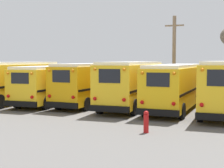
{
  "coord_description": "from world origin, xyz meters",
  "views": [
    {
      "loc": [
        9.46,
        -22.7,
        3.36
      ],
      "look_at": [
        0.0,
        0.51,
        1.63
      ],
      "focal_mm": 55.0,
      "sensor_mm": 36.0,
      "label": 1
    }
  ],
  "objects_px": {
    "school_bus_2": "(96,82)",
    "school_bus_3": "(133,82)",
    "school_bus_0": "(16,80)",
    "school_bus_4": "(177,85)",
    "utility_pole": "(174,55)",
    "school_bus_1": "(57,83)",
    "fire_hydrant": "(146,122)"
  },
  "relations": [
    {
      "from": "school_bus_2",
      "to": "school_bus_3",
      "type": "height_order",
      "value": "school_bus_3"
    },
    {
      "from": "school_bus_3",
      "to": "school_bus_0",
      "type": "bearing_deg",
      "value": -173.59
    },
    {
      "from": "school_bus_0",
      "to": "school_bus_4",
      "type": "bearing_deg",
      "value": 4.73
    },
    {
      "from": "school_bus_0",
      "to": "school_bus_4",
      "type": "xyz_separation_m",
      "value": [
        12.62,
        1.04,
        -0.09
      ]
    },
    {
      "from": "school_bus_4",
      "to": "utility_pole",
      "type": "bearing_deg",
      "value": 103.16
    },
    {
      "from": "school_bus_1",
      "to": "school_bus_2",
      "type": "relative_size",
      "value": 1.04
    },
    {
      "from": "fire_hydrant",
      "to": "school_bus_2",
      "type": "bearing_deg",
      "value": 127.4
    },
    {
      "from": "fire_hydrant",
      "to": "utility_pole",
      "type": "bearing_deg",
      "value": 97.87
    },
    {
      "from": "utility_pole",
      "to": "fire_hydrant",
      "type": "height_order",
      "value": "utility_pole"
    },
    {
      "from": "school_bus_1",
      "to": "utility_pole",
      "type": "bearing_deg",
      "value": 51.09
    },
    {
      "from": "school_bus_0",
      "to": "school_bus_2",
      "type": "distance_m",
      "value": 6.47
    },
    {
      "from": "school_bus_0",
      "to": "fire_hydrant",
      "type": "bearing_deg",
      "value": -28.99
    },
    {
      "from": "school_bus_0",
      "to": "school_bus_2",
      "type": "bearing_deg",
      "value": 13.0
    },
    {
      "from": "school_bus_3",
      "to": "fire_hydrant",
      "type": "distance_m",
      "value": 8.97
    },
    {
      "from": "school_bus_1",
      "to": "school_bus_2",
      "type": "height_order",
      "value": "school_bus_2"
    },
    {
      "from": "utility_pole",
      "to": "school_bus_0",
      "type": "bearing_deg",
      "value": -135.87
    },
    {
      "from": "school_bus_2",
      "to": "school_bus_3",
      "type": "relative_size",
      "value": 0.95
    },
    {
      "from": "school_bus_3",
      "to": "utility_pole",
      "type": "height_order",
      "value": "utility_pole"
    },
    {
      "from": "school_bus_2",
      "to": "school_bus_3",
      "type": "xyz_separation_m",
      "value": [
        3.16,
        -0.39,
        0.08
      ]
    },
    {
      "from": "school_bus_2",
      "to": "school_bus_4",
      "type": "distance_m",
      "value": 6.32
    },
    {
      "from": "school_bus_0",
      "to": "school_bus_3",
      "type": "distance_m",
      "value": 9.52
    },
    {
      "from": "school_bus_2",
      "to": "school_bus_4",
      "type": "bearing_deg",
      "value": -3.74
    },
    {
      "from": "school_bus_0",
      "to": "school_bus_2",
      "type": "height_order",
      "value": "school_bus_0"
    },
    {
      "from": "school_bus_1",
      "to": "fire_hydrant",
      "type": "bearing_deg",
      "value": -40.22
    },
    {
      "from": "school_bus_4",
      "to": "fire_hydrant",
      "type": "relative_size",
      "value": 10.09
    },
    {
      "from": "school_bus_3",
      "to": "school_bus_1",
      "type": "bearing_deg",
      "value": 179.79
    },
    {
      "from": "school_bus_2",
      "to": "fire_hydrant",
      "type": "height_order",
      "value": "school_bus_2"
    },
    {
      "from": "school_bus_1",
      "to": "utility_pole",
      "type": "xyz_separation_m",
      "value": [
        7.33,
        9.08,
        2.28
      ]
    },
    {
      "from": "utility_pole",
      "to": "fire_hydrant",
      "type": "relative_size",
      "value": 7.3
    },
    {
      "from": "school_bus_2",
      "to": "school_bus_4",
      "type": "xyz_separation_m",
      "value": [
        6.31,
        -0.41,
        -0.02
      ]
    },
    {
      "from": "utility_pole",
      "to": "school_bus_4",
      "type": "bearing_deg",
      "value": -76.84
    },
    {
      "from": "school_bus_3",
      "to": "school_bus_4",
      "type": "distance_m",
      "value": 3.16
    }
  ]
}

